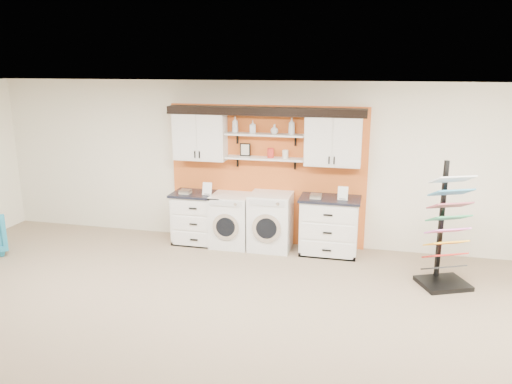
% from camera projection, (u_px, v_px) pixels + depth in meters
% --- Properties ---
extents(floor, '(10.00, 10.00, 0.00)m').
position_uv_depth(floor, '(185.00, 369.00, 5.16)').
color(floor, gray).
rests_on(floor, ground).
extents(ceiling, '(10.00, 10.00, 0.00)m').
position_uv_depth(ceiling, '(174.00, 95.00, 4.46)').
color(ceiling, white).
rests_on(ceiling, wall_back).
extents(wall_back, '(10.00, 0.00, 10.00)m').
position_uv_depth(wall_back, '(267.00, 164.00, 8.58)').
color(wall_back, '#EEE6CE').
rests_on(wall_back, floor).
extents(accent_panel, '(3.40, 0.07, 2.40)m').
position_uv_depth(accent_panel, '(267.00, 175.00, 8.60)').
color(accent_panel, '#D56124').
rests_on(accent_panel, wall_back).
extents(upper_cabinet_left, '(0.90, 0.35, 0.84)m').
position_uv_depth(upper_cabinet_left, '(200.00, 135.00, 8.52)').
color(upper_cabinet_left, white).
rests_on(upper_cabinet_left, wall_back).
extents(upper_cabinet_right, '(0.90, 0.35, 0.84)m').
position_uv_depth(upper_cabinet_right, '(333.00, 140.00, 8.01)').
color(upper_cabinet_right, white).
rests_on(upper_cabinet_right, wall_back).
extents(shelf_lower, '(1.32, 0.28, 0.03)m').
position_uv_depth(shelf_lower, '(265.00, 158.00, 8.36)').
color(shelf_lower, white).
rests_on(shelf_lower, wall_back).
extents(shelf_upper, '(1.32, 0.28, 0.03)m').
position_uv_depth(shelf_upper, '(265.00, 135.00, 8.26)').
color(shelf_upper, white).
rests_on(shelf_upper, wall_back).
extents(crown_molding, '(3.30, 0.41, 0.13)m').
position_uv_depth(crown_molding, '(265.00, 110.00, 8.17)').
color(crown_molding, black).
rests_on(crown_molding, wall_back).
extents(picture_frame, '(0.18, 0.02, 0.22)m').
position_uv_depth(picture_frame, '(245.00, 150.00, 8.45)').
color(picture_frame, black).
rests_on(picture_frame, shelf_lower).
extents(canister_red, '(0.11, 0.11, 0.16)m').
position_uv_depth(canister_red, '(271.00, 153.00, 8.31)').
color(canister_red, red).
rests_on(canister_red, shelf_lower).
extents(canister_cream, '(0.10, 0.10, 0.14)m').
position_uv_depth(canister_cream, '(285.00, 154.00, 8.26)').
color(canister_cream, silver).
rests_on(canister_cream, shelf_lower).
extents(base_cabinet_left, '(0.92, 0.66, 0.90)m').
position_uv_depth(base_cabinet_left, '(200.00, 218.00, 8.73)').
color(base_cabinet_left, white).
rests_on(base_cabinet_left, floor).
extents(base_cabinet_right, '(0.98, 0.66, 0.96)m').
position_uv_depth(base_cabinet_right, '(329.00, 226.00, 8.22)').
color(base_cabinet_right, white).
rests_on(base_cabinet_right, floor).
extents(washer, '(0.65, 0.71, 0.91)m').
position_uv_depth(washer, '(231.00, 220.00, 8.60)').
color(washer, white).
rests_on(washer, floor).
extents(dryer, '(0.69, 0.71, 0.97)m').
position_uv_depth(dryer, '(271.00, 221.00, 8.43)').
color(dryer, white).
rests_on(dryer, floor).
extents(sample_rack, '(0.81, 0.76, 1.78)m').
position_uv_depth(sample_rack, '(445.00, 248.00, 7.00)').
color(sample_rack, black).
rests_on(sample_rack, floor).
extents(soap_bottle_a, '(0.14, 0.14, 0.28)m').
position_uv_depth(soap_bottle_a, '(235.00, 124.00, 8.34)').
color(soap_bottle_a, silver).
rests_on(soap_bottle_a, shelf_upper).
extents(soap_bottle_b, '(0.12, 0.12, 0.22)m').
position_uv_depth(soap_bottle_b, '(253.00, 127.00, 8.28)').
color(soap_bottle_b, silver).
rests_on(soap_bottle_b, shelf_upper).
extents(soap_bottle_c, '(0.17, 0.17, 0.16)m').
position_uv_depth(soap_bottle_c, '(274.00, 129.00, 8.20)').
color(soap_bottle_c, silver).
rests_on(soap_bottle_c, shelf_upper).
extents(soap_bottle_d, '(0.13, 0.13, 0.28)m').
position_uv_depth(soap_bottle_d, '(292.00, 126.00, 8.12)').
color(soap_bottle_d, silver).
rests_on(soap_bottle_d, shelf_upper).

